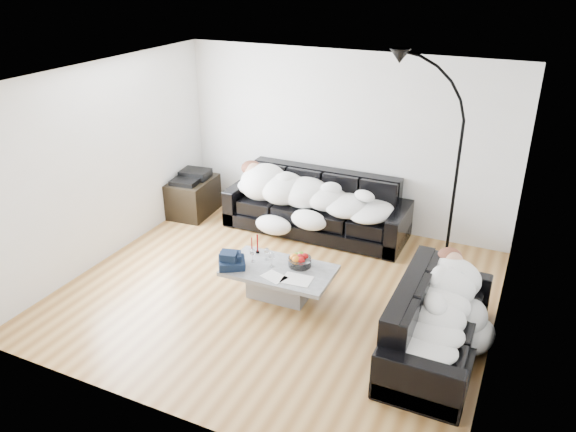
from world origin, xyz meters
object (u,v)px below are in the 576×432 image
at_px(sofa_right, 438,320).
at_px(wine_glass_b, 253,256).
at_px(coffee_table, 280,282).
at_px(sleeper_right, 441,301).
at_px(floor_lamp, 456,181).
at_px(sofa_back, 316,204).
at_px(wine_glass_a, 267,254).
at_px(fruit_bowl, 300,259).
at_px(shoes, 296,272).
at_px(wine_glass_c, 272,259).
at_px(av_cabinet, 193,197).
at_px(sleeper_back, 315,192).
at_px(stereo, 192,176).
at_px(candle_right, 257,244).
at_px(candle_left, 252,246).

height_order(sofa_right, wine_glass_b, sofa_right).
relative_size(coffee_table, wine_glass_b, 7.86).
bearing_deg(sleeper_right, floor_lamp, 7.56).
xyz_separation_m(sofa_back, wine_glass_a, (0.04, -1.69, 0.02)).
relative_size(fruit_bowl, shoes, 0.60).
bearing_deg(sofa_back, sofa_right, -43.64).
xyz_separation_m(wine_glass_c, av_cabinet, (-2.19, 1.60, -0.18)).
xyz_separation_m(coffee_table, wine_glass_b, (-0.37, 0.02, 0.27)).
relative_size(sleeper_back, stereo, 5.16).
bearing_deg(stereo, fruit_bowl, -36.54).
height_order(wine_glass_b, floor_lamp, floor_lamp).
distance_m(wine_glass_b, candle_right, 0.23).
bearing_deg(wine_glass_c, av_cabinet, 143.90).
bearing_deg(sofa_right, candle_right, 77.42).
height_order(wine_glass_b, shoes, wine_glass_b).
bearing_deg(sofa_right, coffee_table, 81.68).
bearing_deg(av_cabinet, wine_glass_a, -40.09).
xyz_separation_m(wine_glass_c, stereo, (-2.19, 1.60, 0.17)).
xyz_separation_m(coffee_table, wine_glass_a, (-0.24, 0.13, 0.27)).
xyz_separation_m(fruit_bowl, wine_glass_b, (-0.56, -0.15, -0.00)).
bearing_deg(shoes, sofa_back, 122.20).
xyz_separation_m(sofa_right, wine_glass_c, (-2.03, 0.29, 0.08)).
bearing_deg(fruit_bowl, sofa_right, -14.48).
relative_size(wine_glass_c, candle_left, 0.88).
bearing_deg(candle_left, sleeper_back, 82.87).
distance_m(sleeper_back, wine_glass_a, 1.65).
relative_size(sofa_back, wine_glass_b, 16.39).
height_order(sofa_right, shoes, sofa_right).
xyz_separation_m(sofa_right, av_cabinet, (-4.23, 1.89, -0.11)).
distance_m(sofa_back, sleeper_back, 0.21).
xyz_separation_m(coffee_table, av_cabinet, (-2.30, 1.61, 0.10)).
bearing_deg(fruit_bowl, wine_glass_c, -152.12).
height_order(sleeper_back, wine_glass_c, sleeper_back).
distance_m(sleeper_back, shoes, 1.41).
distance_m(sleeper_back, candle_right, 1.55).
xyz_separation_m(sofa_back, sleeper_back, (0.00, -0.05, 0.21)).
distance_m(sofa_right, sleeper_back, 3.03).
distance_m(coffee_table, candle_left, 0.60).
relative_size(wine_glass_c, floor_lamp, 0.08).
relative_size(sleeper_back, fruit_bowl, 8.15).
bearing_deg(stereo, sofa_right, -30.54).
bearing_deg(fruit_bowl, wine_glass_a, -175.54).
bearing_deg(av_cabinet, candle_left, -42.21).
height_order(sofa_back, fruit_bowl, sofa_back).
height_order(wine_glass_c, floor_lamp, floor_lamp).
relative_size(sofa_back, sofa_right, 1.39).
height_order(fruit_bowl, floor_lamp, floor_lamp).
height_order(sofa_right, sleeper_right, sleeper_right).
height_order(wine_glass_c, stereo, stereo).
bearing_deg(sofa_right, wine_glass_b, 82.49).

